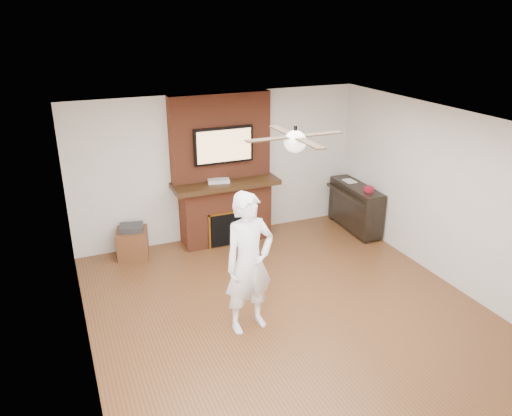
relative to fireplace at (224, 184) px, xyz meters
name	(u,v)px	position (x,y,z in m)	size (l,w,h in m)	color
room_shell	(293,227)	(0.00, -2.55, 0.25)	(5.36, 5.86, 2.86)	#573219
fireplace	(224,184)	(0.00, 0.00, 0.00)	(1.78, 0.64, 2.50)	brown
tv	(224,145)	(0.00, -0.05, 0.68)	(1.00, 0.08, 0.60)	black
ceiling_fan	(295,141)	(0.00, -2.55, 1.34)	(1.21, 1.21, 0.31)	black
person	(249,263)	(-0.60, -2.60, -0.10)	(0.66, 0.44, 1.79)	white
side_table	(133,242)	(-1.60, -0.07, -0.74)	(0.57, 0.57, 0.55)	#572F18
piano	(355,206)	(2.30, -0.55, -0.54)	(0.53, 1.30, 0.93)	black
cable_box	(219,181)	(-0.12, -0.10, 0.11)	(0.35, 0.20, 0.05)	silver
candle_orange	(225,240)	(-0.07, -0.18, -0.94)	(0.06, 0.06, 0.12)	#E84B1B
candle_green	(230,240)	(0.02, -0.19, -0.95)	(0.07, 0.07, 0.10)	#4B913A
candle_cream	(238,239)	(0.15, -0.24, -0.95)	(0.08, 0.08, 0.10)	#FAF7C7
candle_blue	(244,239)	(0.26, -0.23, -0.96)	(0.06, 0.06, 0.07)	teal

